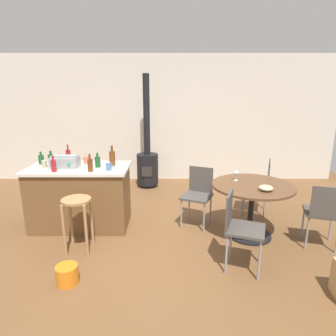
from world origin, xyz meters
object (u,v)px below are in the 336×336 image
object	(u,v)px
folding_chair_far	(240,225)
cup_0	(46,164)
wood_stove	(148,161)
cup_3	(98,161)
folding_chair_left	(325,211)
bottle_1	(69,156)
folding_chair_right	(261,182)
bottle_4	(55,165)
kitchen_island	(82,196)
bottle_0	(113,158)
bottle_5	(99,162)
serving_bowl	(267,188)
bottle_6	(42,159)
bottle_2	(52,159)
cup_2	(110,167)
plastic_bucket	(68,274)
toolbox	(66,162)
dining_table	(253,197)
bottle_3	(91,165)
cup_1	(87,160)
wooden_stool	(78,212)
folding_chair_near	(199,192)
wine_glass	(237,173)

from	to	relation	value
folding_chair_far	cup_0	bearing A→B (deg)	157.78
wood_stove	cup_3	distance (m)	1.83
folding_chair_left	bottle_1	size ratio (longest dim) A/B	3.07
folding_chair_far	folding_chair_right	bearing A→B (deg)	65.46
bottle_4	kitchen_island	bearing A→B (deg)	47.00
bottle_0	bottle_5	bearing A→B (deg)	-156.14
folding_chair_right	wood_stove	bearing A→B (deg)	144.59
folding_chair_far	folding_chair_right	xyz separation A→B (m)	(0.70, 1.54, -0.00)
cup_3	serving_bowl	bearing A→B (deg)	-17.82
kitchen_island	folding_chair_left	size ratio (longest dim) A/B	1.67
bottle_6	bottle_5	bearing A→B (deg)	-11.54
bottle_2	cup_3	world-z (taller)	bottle_2
bottle_0	cup_2	bearing A→B (deg)	-90.11
folding_chair_far	plastic_bucket	size ratio (longest dim) A/B	3.87
toolbox	bottle_1	size ratio (longest dim) A/B	1.36
dining_table	bottle_2	xyz separation A→B (m)	(-2.85, 0.51, 0.41)
cup_0	wood_stove	bearing A→B (deg)	55.21
cup_0	plastic_bucket	bearing A→B (deg)	-62.44
folding_chair_far	bottle_3	size ratio (longest dim) A/B	3.67
cup_0	cup_1	distance (m)	0.57
bottle_5	wooden_stool	bearing A→B (deg)	-100.11
bottle_6	bottle_3	bearing A→B (deg)	-26.25
bottle_5	cup_2	bearing A→B (deg)	-41.92
wood_stove	bottle_4	world-z (taller)	wood_stove
bottle_3	folding_chair_right	bearing A→B (deg)	16.04
bottle_0	bottle_6	world-z (taller)	bottle_0
folding_chair_near	bottle_4	bearing A→B (deg)	-170.85
wooden_stool	wine_glass	size ratio (longest dim) A/B	4.74
bottle_2	wine_glass	size ratio (longest dim) A/B	1.34
bottle_4	bottle_6	size ratio (longest dim) A/B	1.21
folding_chair_right	serving_bowl	xyz separation A→B (m)	(-0.27, -1.04, 0.25)
bottle_3	dining_table	bearing A→B (deg)	-1.99
wood_stove	bottle_5	size ratio (longest dim) A/B	10.94
folding_chair_left	dining_table	bearing A→B (deg)	158.85
bottle_6	folding_chair_far	bearing A→B (deg)	-24.90
wooden_stool	bottle_1	bearing A→B (deg)	111.87
wooden_stool	bottle_3	size ratio (longest dim) A/B	2.84
bottle_2	bottle_3	distance (m)	0.82
wood_stove	serving_bowl	size ratio (longest dim) A/B	12.62
wooden_stool	folding_chair_left	world-z (taller)	folding_chair_left
cup_0	wooden_stool	bearing A→B (deg)	-46.54
toolbox	folding_chair_left	bearing A→B (deg)	-10.08
kitchen_island	bottle_5	distance (m)	0.60
dining_table	bottle_3	bearing A→B (deg)	178.01
toolbox	bottle_3	xyz separation A→B (m)	(0.41, -0.21, 0.01)
folding_chair_far	bottle_4	size ratio (longest dim) A/B	3.91
cup_3	kitchen_island	bearing A→B (deg)	-144.17
folding_chair_right	bottle_3	xyz separation A→B (m)	(-2.52, -0.72, 0.47)
cup_1	plastic_bucket	xyz separation A→B (m)	(0.17, -1.56, -0.85)
toolbox	bottle_3	world-z (taller)	bottle_3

